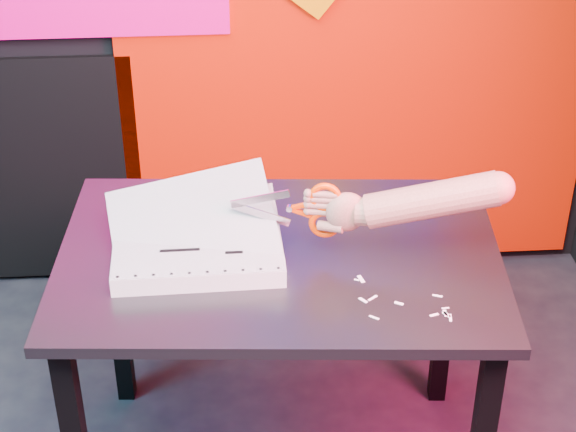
{
  "coord_description": "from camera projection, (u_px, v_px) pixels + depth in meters",
  "views": [
    {
      "loc": [
        0.21,
        -1.46,
        2.09
      ],
      "look_at": [
        0.34,
        0.47,
        0.87
      ],
      "focal_mm": 60.0,
      "sensor_mm": 36.0,
      "label": 1
    }
  ],
  "objects": [
    {
      "name": "room",
      "position": [
        104.0,
        132.0,
        1.61
      ],
      "size": [
        3.01,
        3.01,
        2.71
      ],
      "color": "black",
      "rests_on": "ground"
    },
    {
      "name": "backdrop",
      "position": [
        178.0,
        31.0,
        3.06
      ],
      "size": [
        2.88,
        0.05,
        2.08
      ],
      "color": "#BB1302",
      "rests_on": "ground"
    },
    {
      "name": "work_table",
      "position": [
        280.0,
        286.0,
        2.42
      ],
      "size": [
        1.14,
        0.81,
        0.75
      ],
      "rotation": [
        0.0,
        0.0,
        -0.07
      ],
      "color": "black",
      "rests_on": "ground"
    },
    {
      "name": "printout_stack",
      "position": [
        198.0,
        247.0,
        2.34
      ],
      "size": [
        0.44,
        0.31,
        0.21
      ],
      "rotation": [
        0.0,
        0.0,
        0.02
      ],
      "color": "silver",
      "rests_on": "work_table"
    },
    {
      "name": "scissors",
      "position": [
        317.0,
        210.0,
        2.29
      ],
      "size": [
        0.26,
        0.06,
        0.15
      ],
      "rotation": [
        0.0,
        0.0,
        -0.19
      ],
      "color": "#AFAFAF",
      "rests_on": "printout_stack"
    },
    {
      "name": "hand_forearm",
      "position": [
        417.0,
        202.0,
        2.24
      ],
      "size": [
        0.47,
        0.14,
        0.18
      ],
      "rotation": [
        0.0,
        0.0,
        -0.19
      ],
      "color": "#AC6C59",
      "rests_on": "work_table"
    },
    {
      "name": "paper_clippings",
      "position": [
        405.0,
        303.0,
        2.2
      ],
      "size": [
        0.2,
        0.19,
        0.0
      ],
      "color": "white",
      "rests_on": "work_table"
    }
  ]
}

